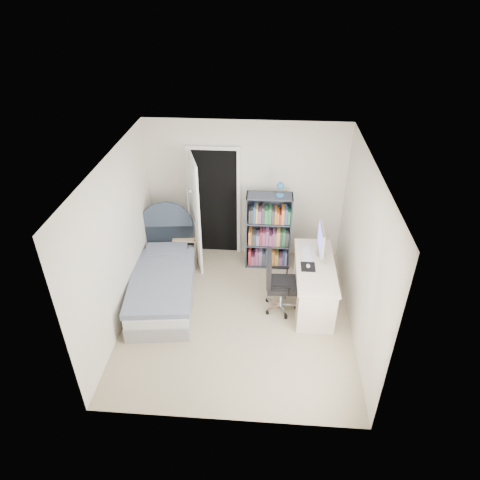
# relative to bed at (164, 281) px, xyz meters

# --- Properties ---
(room_shell) EXTENTS (3.50, 3.70, 2.60)m
(room_shell) POSITION_rel_bed_xyz_m (1.23, -0.41, 0.97)
(room_shell) COLOR gray
(room_shell) RESTS_ON ground
(door) EXTENTS (0.92, 0.80, 2.06)m
(door) POSITION_rel_bed_xyz_m (0.50, 1.11, 0.76)
(door) COLOR black
(door) RESTS_ON ground
(bed) EXTENTS (1.16, 2.10, 1.24)m
(bed) POSITION_rel_bed_xyz_m (0.00, 0.00, 0.00)
(bed) COLOR gray
(bed) RESTS_ON ground
(nightstand) EXTENTS (0.42, 0.42, 0.62)m
(nightstand) POSITION_rel_bed_xyz_m (0.19, 1.03, 0.13)
(nightstand) COLOR #DEB888
(nightstand) RESTS_ON ground
(floor_lamp) EXTENTS (0.21, 0.21, 1.49)m
(floor_lamp) POSITION_rel_bed_xyz_m (0.31, 0.93, 0.33)
(floor_lamp) COLOR silver
(floor_lamp) RESTS_ON ground
(bookcase) EXTENTS (0.77, 0.33, 1.63)m
(bookcase) POSITION_rel_bed_xyz_m (1.66, 1.00, 0.35)
(bookcase) COLOR #363D4A
(bookcase) RESTS_ON ground
(desk) EXTENTS (0.59, 1.48, 1.21)m
(desk) POSITION_rel_bed_xyz_m (2.39, 0.01, 0.12)
(desk) COLOR beige
(desk) RESTS_ON ground
(office_chair) EXTENTS (0.52, 0.53, 1.01)m
(office_chair) POSITION_rel_bed_xyz_m (1.80, -0.18, 0.28)
(office_chair) COLOR silver
(office_chair) RESTS_ON ground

